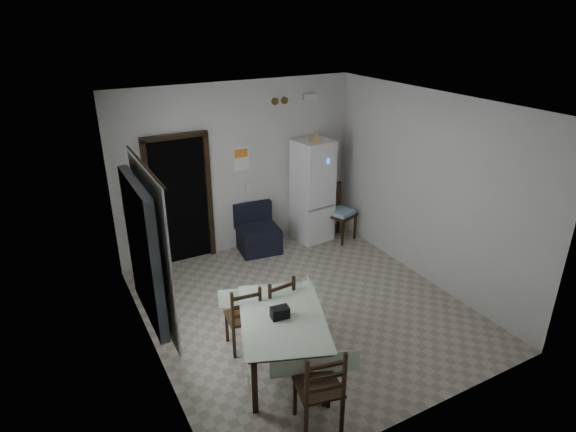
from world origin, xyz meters
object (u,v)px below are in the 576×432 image
(navy_seat, at_px, (259,229))
(dining_chair_near_head, at_px, (318,386))
(fridge, at_px, (312,191))
(dining_chair_far_left, at_px, (243,315))
(dining_chair_far_right, at_px, (275,306))
(corner_chair, at_px, (341,213))
(dining_table, at_px, (283,343))

(navy_seat, bearing_deg, dining_chair_near_head, -98.97)
(fridge, height_order, dining_chair_near_head, fridge)
(navy_seat, xyz_separation_m, dining_chair_far_left, (-1.29, -2.28, 0.05))
(dining_chair_far_right, height_order, dining_chair_near_head, dining_chair_near_head)
(corner_chair, relative_size, dining_chair_near_head, 1.01)
(dining_chair_near_head, bearing_deg, corner_chair, -114.79)
(corner_chair, height_order, dining_chair_far_right, corner_chair)
(fridge, xyz_separation_m, dining_chair_near_head, (-2.22, -3.79, -0.42))
(dining_chair_far_right, bearing_deg, dining_chair_far_left, -6.67)
(navy_seat, bearing_deg, corner_chair, -3.73)
(fridge, bearing_deg, dining_chair_far_right, -135.88)
(corner_chair, relative_size, dining_chair_far_right, 1.10)
(fridge, xyz_separation_m, dining_chair_far_left, (-2.37, -2.28, -0.46))
(dining_chair_far_right, bearing_deg, dining_table, 66.78)
(dining_table, bearing_deg, dining_chair_far_right, 91.91)
(navy_seat, distance_m, corner_chair, 1.55)
(navy_seat, relative_size, dining_chair_far_right, 0.89)
(navy_seat, distance_m, dining_chair_near_head, 3.95)
(navy_seat, xyz_separation_m, dining_chair_far_right, (-0.86, -2.30, 0.05))
(navy_seat, bearing_deg, dining_chair_far_right, -102.80)
(dining_chair_far_left, bearing_deg, dining_chair_near_head, 102.95)
(dining_chair_near_head, bearing_deg, dining_chair_far_left, -71.59)
(fridge, relative_size, dining_chair_far_left, 1.99)
(navy_seat, bearing_deg, dining_table, -102.45)
(corner_chair, bearing_deg, dining_chair_far_left, -164.29)
(corner_chair, height_order, dining_chair_far_left, corner_chair)
(dining_chair_far_right, bearing_deg, navy_seat, -114.98)
(corner_chair, height_order, dining_table, corner_chair)
(fridge, height_order, dining_table, fridge)
(dining_chair_far_left, relative_size, dining_chair_far_right, 1.00)
(dining_chair_near_head, bearing_deg, dining_chair_far_right, -88.01)
(corner_chair, xyz_separation_m, dining_table, (-2.57, -2.58, -0.14))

